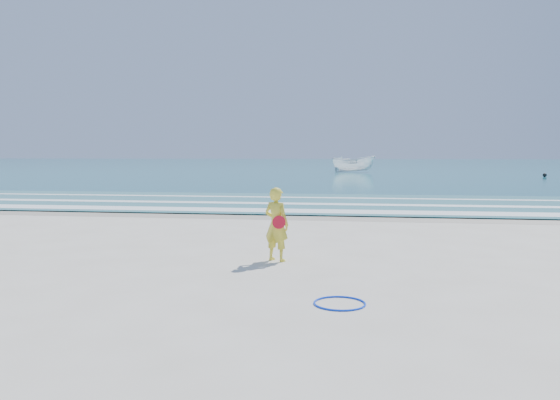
# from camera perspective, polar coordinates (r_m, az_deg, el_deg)

# --- Properties ---
(ground) EXTENTS (400.00, 400.00, 0.00)m
(ground) POSITION_cam_1_polar(r_m,az_deg,el_deg) (10.59, -5.46, -7.22)
(ground) COLOR silver
(ground) RESTS_ON ground
(wet_sand) EXTENTS (400.00, 2.40, 0.00)m
(wet_sand) POSITION_cam_1_polar(r_m,az_deg,el_deg) (19.34, 0.97, -1.67)
(wet_sand) COLOR #B2A893
(wet_sand) RESTS_ON ground
(ocean) EXTENTS (400.00, 190.00, 0.04)m
(ocean) POSITION_cam_1_polar(r_m,az_deg,el_deg) (115.09, 7.24, 3.78)
(ocean) COLOR #19727F
(ocean) RESTS_ON ground
(shallow) EXTENTS (400.00, 10.00, 0.01)m
(shallow) POSITION_cam_1_polar(r_m,az_deg,el_deg) (24.27, 2.51, -0.23)
(shallow) COLOR #59B7AD
(shallow) RESTS_ON ocean
(foam_near) EXTENTS (400.00, 1.40, 0.01)m
(foam_near) POSITION_cam_1_polar(r_m,az_deg,el_deg) (20.61, 1.44, -1.12)
(foam_near) COLOR white
(foam_near) RESTS_ON shallow
(foam_mid) EXTENTS (400.00, 0.90, 0.01)m
(foam_mid) POSITION_cam_1_polar(r_m,az_deg,el_deg) (23.48, 2.31, -0.39)
(foam_mid) COLOR white
(foam_mid) RESTS_ON shallow
(foam_far) EXTENTS (400.00, 0.60, 0.01)m
(foam_far) POSITION_cam_1_polar(r_m,az_deg,el_deg) (26.75, 3.07, 0.26)
(foam_far) COLOR white
(foam_far) RESTS_ON shallow
(hoop) EXTENTS (0.99, 0.99, 0.03)m
(hoop) POSITION_cam_1_polar(r_m,az_deg,el_deg) (8.23, 6.25, -10.67)
(hoop) COLOR #0D40FA
(hoop) RESTS_ON ground
(boat) EXTENTS (4.98, 2.05, 1.89)m
(boat) POSITION_cam_1_polar(r_m,az_deg,el_deg) (63.09, 7.69, 3.75)
(boat) COLOR white
(boat) RESTS_ON ocean
(buoy) EXTENTS (0.36, 0.36, 0.36)m
(buoy) POSITION_cam_1_polar(r_m,az_deg,el_deg) (55.59, 25.93, 2.36)
(buoy) COLOR black
(buoy) RESTS_ON ocean
(woman) EXTENTS (0.66, 0.57, 1.53)m
(woman) POSITION_cam_1_polar(r_m,az_deg,el_deg) (11.22, -0.37, -2.55)
(woman) COLOR yellow
(woman) RESTS_ON ground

